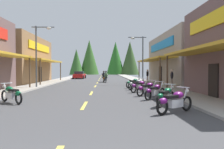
# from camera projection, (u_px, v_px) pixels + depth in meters

# --- Properties ---
(ground) EXTENTS (10.10, 84.61, 0.10)m
(ground) POSITION_uv_depth(u_px,v_px,m) (98.00, 83.00, 28.99)
(ground) COLOR #424244
(sidewalk_left) EXTENTS (2.47, 84.61, 0.12)m
(sidewalk_left) POSITION_uv_depth(u_px,v_px,m) (51.00, 82.00, 28.78)
(sidewalk_left) COLOR #9E9991
(sidewalk_left) RESTS_ON ground
(sidewalk_right) EXTENTS (2.47, 84.61, 0.12)m
(sidewalk_right) POSITION_uv_depth(u_px,v_px,m) (144.00, 82.00, 29.19)
(sidewalk_right) COLOR #9E9991
(sidewalk_right) RESTS_ON ground
(centerline_dashes) EXTENTS (0.16, 58.19, 0.01)m
(centerline_dashes) POSITION_uv_depth(u_px,v_px,m) (98.00, 81.00, 31.42)
(centerline_dashes) COLOR #E0C64C
(centerline_dashes) RESTS_ON ground
(storefront_left_far) EXTENTS (10.53, 12.07, 5.97)m
(storefront_left_far) POSITION_uv_depth(u_px,v_px,m) (6.00, 60.00, 27.81)
(storefront_left_far) COLOR olive
(storefront_left_far) RESTS_ON ground
(storefront_right_far) EXTENTS (9.78, 13.46, 5.82)m
(storefront_right_far) POSITION_uv_depth(u_px,v_px,m) (194.00, 60.00, 25.04)
(storefront_right_far) COLOR gray
(storefront_right_far) RESTS_ON ground
(streetlamp_left) EXTENTS (2.11, 0.30, 5.83)m
(streetlamp_left) POSITION_uv_depth(u_px,v_px,m) (40.00, 47.00, 20.03)
(streetlamp_left) COLOR #474C51
(streetlamp_left) RESTS_ON ground
(streetlamp_right) EXTENTS (2.11, 0.30, 5.62)m
(streetlamp_right) POSITION_uv_depth(u_px,v_px,m) (140.00, 53.00, 24.99)
(streetlamp_right) COLOR #474C51
(streetlamp_right) RESTS_ON ground
(motorcycle_parked_right_0) EXTENTS (1.85, 1.24, 1.04)m
(motorcycle_parked_right_0) POSITION_uv_depth(u_px,v_px,m) (175.00, 101.00, 8.59)
(motorcycle_parked_right_0) COLOR black
(motorcycle_parked_right_0) RESTS_ON ground
(motorcycle_parked_right_1) EXTENTS (1.40, 1.75, 1.04)m
(motorcycle_parked_right_1) POSITION_uv_depth(u_px,v_px,m) (166.00, 96.00, 10.29)
(motorcycle_parked_right_1) COLOR black
(motorcycle_parked_right_1) RESTS_ON ground
(motorcycle_parked_right_2) EXTENTS (1.61, 1.55, 1.04)m
(motorcycle_parked_right_2) POSITION_uv_depth(u_px,v_px,m) (155.00, 91.00, 12.57)
(motorcycle_parked_right_2) COLOR black
(motorcycle_parked_right_2) RESTS_ON ground
(motorcycle_parked_right_3) EXTENTS (1.77, 1.36, 1.04)m
(motorcycle_parked_right_3) POSITION_uv_depth(u_px,v_px,m) (148.00, 88.00, 14.26)
(motorcycle_parked_right_3) COLOR black
(motorcycle_parked_right_3) RESTS_ON ground
(motorcycle_parked_right_4) EXTENTS (1.70, 1.46, 1.04)m
(motorcycle_parked_right_4) POSITION_uv_depth(u_px,v_px,m) (140.00, 86.00, 16.41)
(motorcycle_parked_right_4) COLOR black
(motorcycle_parked_right_4) RESTS_ON ground
(motorcycle_parked_right_5) EXTENTS (1.82, 1.30, 1.04)m
(motorcycle_parked_right_5) POSITION_uv_depth(u_px,v_px,m) (137.00, 84.00, 18.50)
(motorcycle_parked_right_5) COLOR black
(motorcycle_parked_right_5) RESTS_ON ground
(motorcycle_parked_right_6) EXTENTS (1.70, 1.46, 1.04)m
(motorcycle_parked_right_6) POSITION_uv_depth(u_px,v_px,m) (134.00, 83.00, 20.31)
(motorcycle_parked_right_6) COLOR black
(motorcycle_parked_right_6) RESTS_ON ground
(motorcycle_parked_left_2) EXTENTS (1.70, 1.45, 1.04)m
(motorcycle_parked_left_2) POSITION_uv_depth(u_px,v_px,m) (11.00, 94.00, 11.16)
(motorcycle_parked_left_2) COLOR black
(motorcycle_parked_left_2) RESTS_ON ground
(rider_cruising_lead) EXTENTS (0.60, 2.14, 1.57)m
(rider_cruising_lead) POSITION_uv_depth(u_px,v_px,m) (106.00, 78.00, 29.02)
(rider_cruising_lead) COLOR black
(rider_cruising_lead) RESTS_ON ground
(rider_cruising_trailing) EXTENTS (0.60, 2.14, 1.57)m
(rider_cruising_trailing) POSITION_uv_depth(u_px,v_px,m) (104.00, 77.00, 29.39)
(rider_cruising_trailing) COLOR black
(rider_cruising_trailing) RESTS_ON ground
(pedestrian_by_shop) EXTENTS (0.35, 0.55, 1.81)m
(pedestrian_by_shop) POSITION_uv_depth(u_px,v_px,m) (172.00, 77.00, 18.91)
(pedestrian_by_shop) COLOR #726659
(pedestrian_by_shop) RESTS_ON ground
(pedestrian_browsing) EXTENTS (0.42, 0.48, 1.76)m
(pedestrian_browsing) POSITION_uv_depth(u_px,v_px,m) (148.00, 75.00, 27.04)
(pedestrian_browsing) COLOR #B2A599
(pedestrian_browsing) RESTS_ON ground
(parked_car_curbside) EXTENTS (2.22, 4.38, 1.40)m
(parked_car_curbside) POSITION_uv_depth(u_px,v_px,m) (79.00, 75.00, 40.71)
(parked_car_curbside) COLOR #B21919
(parked_car_curbside) RESTS_ON ground
(treeline_backdrop) EXTENTS (23.66, 10.61, 12.04)m
(treeline_backdrop) POSITION_uv_depth(u_px,v_px,m) (110.00, 59.00, 73.88)
(treeline_backdrop) COLOR #255B23
(treeline_backdrop) RESTS_ON ground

